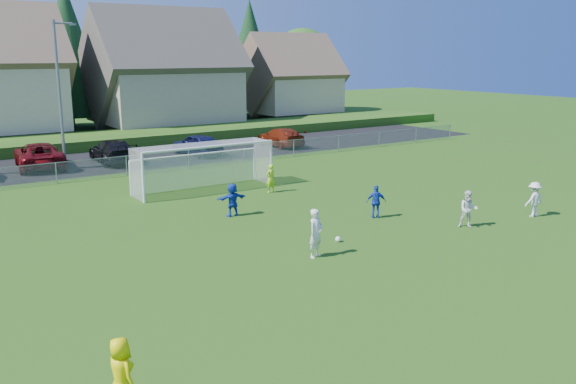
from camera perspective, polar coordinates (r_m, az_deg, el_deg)
name	(u,v)px	position (r m, az deg, el deg)	size (l,w,h in m)	color
ground	(429,281)	(20.06, 13.09, -8.15)	(160.00, 160.00, 0.00)	#193D0C
asphalt_lot	(127,159)	(42.99, -14.79, 2.99)	(60.00, 60.00, 0.00)	black
grass_embankment	(94,141)	(50.00, -17.73, 4.61)	(70.00, 6.00, 0.80)	#1E420F
soccer_ball	(338,239)	(23.50, 4.70, -4.42)	(0.22, 0.22, 0.22)	white
referee	(121,374)	(13.25, -15.36, -16.07)	(0.76, 0.49, 1.55)	#E6DB04
player_white_a	(316,233)	(21.53, 2.62, -3.88)	(0.64, 0.42, 1.76)	silver
player_white_b	(468,209)	(26.23, 16.52, -1.56)	(0.76, 0.59, 1.56)	silver
player_white_c	(534,199)	(28.96, 22.04, -0.64)	(1.01, 0.58, 1.56)	silver
player_blue_a	(376,202)	(26.90, 8.25, -0.91)	(0.85, 0.36, 1.46)	#1234AC
player_blue_b	(232,200)	(27.05, -5.22, -0.72)	(1.38, 0.44, 1.49)	#1234AC
goalkeeper	(271,178)	(31.53, -1.64, 1.29)	(0.54, 0.36, 1.48)	#ACE71B
car_c	(39,155)	(41.38, -22.26, 3.20)	(2.65, 5.75, 1.60)	#5B0A0F
car_d	(113,151)	(41.78, -16.10, 3.69)	(2.13, 5.23, 1.52)	black
car_e	(197,144)	(43.64, -8.49, 4.43)	(1.81, 4.49, 1.53)	#11153E
car_g	(281,137)	(47.32, -0.71, 5.16)	(1.99, 4.90, 1.42)	maroon
soccer_goal	(202,159)	(32.28, -8.07, 3.03)	(7.42, 1.90, 2.50)	white
chainlink_fence	(158,162)	(37.81, -12.03, 2.78)	(52.06, 0.06, 1.20)	gray
streetlight	(60,91)	(39.76, -20.56, 8.85)	(1.38, 0.18, 9.00)	slate
houses_row	(85,50)	(57.26, -18.50, 12.50)	(53.90, 11.45, 13.27)	tan
tree_row	(56,55)	(63.09, -20.91, 11.92)	(65.98, 12.36, 13.80)	#382616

